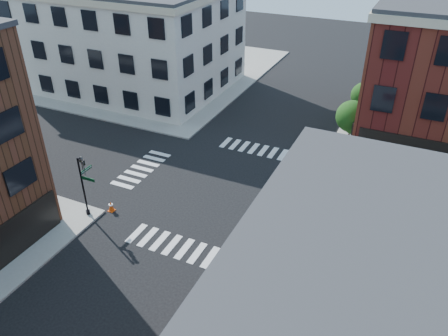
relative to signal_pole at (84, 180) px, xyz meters
name	(u,v)px	position (x,y,z in m)	size (l,w,h in m)	color
ground	(220,189)	(6.72, 6.68, -2.86)	(120.00, 120.00, 0.00)	black
sidewalk_nw	(143,69)	(-14.28, 27.68, -2.78)	(30.00, 30.00, 0.15)	gray
building_nw	(129,37)	(-12.28, 22.68, 2.64)	(22.00, 16.00, 11.00)	silver
tree_near	(352,118)	(14.28, 16.65, 0.30)	(2.69, 2.69, 4.49)	black
tree_far	(364,97)	(14.28, 22.65, 0.02)	(2.43, 2.43, 4.07)	black
signal_pole	(84,180)	(0.00, 0.00, 0.00)	(1.29, 1.24, 4.60)	black
box_truck	(329,244)	(16.01, 1.89, -1.11)	(7.52, 2.69, 3.35)	silver
traffic_cone	(111,206)	(1.02, 0.99, -2.47)	(0.45, 0.45, 0.80)	#EE490A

